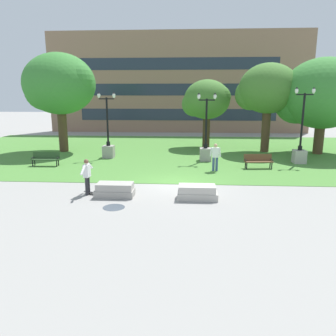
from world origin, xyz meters
TOP-DOWN VIEW (x-y plane):
  - ground_plane at (0.00, 0.00)m, footprint 140.00×140.00m
  - grass_lawn at (0.00, 10.00)m, footprint 40.00×20.00m
  - concrete_block_center at (-2.72, -2.24)m, footprint 1.80×0.90m
  - concrete_block_left at (1.10, -2.39)m, footprint 1.80×0.90m
  - person_skateboarder at (-4.07, -2.04)m, footprint 0.27×1.49m
  - skateboard at (-3.78, -2.07)m, footprint 1.02×0.56m
  - puddle at (-2.44, -3.77)m, footprint 0.94×0.94m
  - park_bench_near_left at (5.15, 4.13)m, footprint 1.84×0.70m
  - park_bench_near_right at (-8.73, 4.02)m, footprint 1.82×0.59m
  - lamp_post_left at (-5.27, 7.08)m, footprint 1.32×0.80m
  - lamp_post_right at (1.89, 6.35)m, footprint 1.32×0.80m
  - lamp_post_center at (8.29, 5.93)m, footprint 1.32×0.80m
  - tree_far_left at (-9.73, 9.68)m, footprint 5.96×5.67m
  - tree_far_right at (10.90, 9.79)m, footprint 6.65×6.34m
  - tree_near_left at (2.20, 12.63)m, footprint 4.22×4.02m
  - tree_near_right at (6.91, 10.53)m, footprint 4.88×4.65m
  - person_bystander_near_lawn at (2.33, 3.16)m, footprint 0.69×0.26m
  - building_facade_distant at (-0.72, 24.50)m, footprint 31.87×1.03m

SIDE VIEW (x-z plane):
  - ground_plane at x=0.00m, z-range 0.00..0.00m
  - puddle at x=-2.44m, z-range 0.00..0.01m
  - grass_lawn at x=0.00m, z-range 0.00..0.02m
  - skateboard at x=-3.78m, z-range 0.02..0.15m
  - concrete_block_center at x=-2.72m, z-range -0.01..0.63m
  - concrete_block_left at x=1.10m, z-range -0.01..0.63m
  - park_bench_near_left at x=5.15m, z-range 0.09..0.99m
  - park_bench_near_right at x=-8.73m, z-range 0.09..0.99m
  - person_skateboarder at x=-4.07m, z-range 0.12..1.83m
  - person_bystander_near_lawn at x=2.33m, z-range 0.13..1.84m
  - lamp_post_right at x=1.89m, z-range -1.38..3.36m
  - lamp_post_left at x=-5.27m, z-range -1.40..3.41m
  - lamp_post_center at x=8.29m, z-range -1.50..3.61m
  - tree_near_left at x=2.20m, z-range 1.18..7.08m
  - tree_far_right at x=10.90m, z-range 0.94..8.33m
  - tree_near_right at x=6.91m, z-range 1.49..8.55m
  - tree_far_left at x=-9.73m, z-range 1.45..9.30m
  - building_facade_distant at x=-0.72m, z-range -0.01..12.03m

